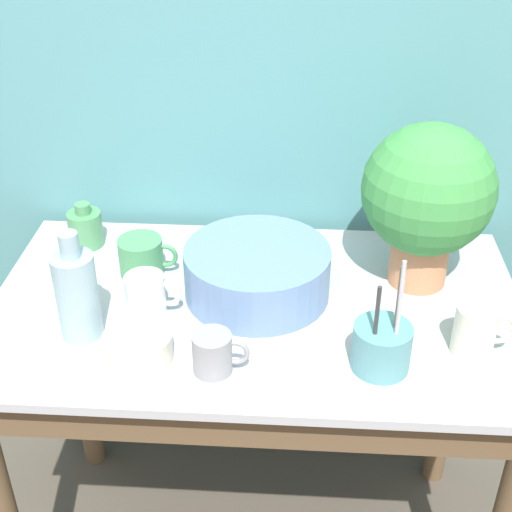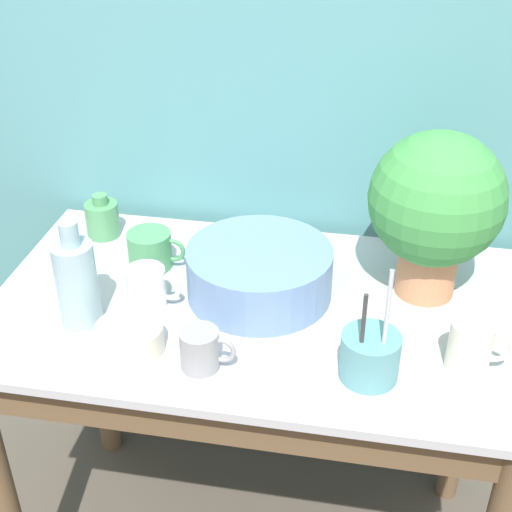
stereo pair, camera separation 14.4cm
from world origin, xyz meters
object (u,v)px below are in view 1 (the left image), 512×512
Objects in this scene: potted_plant at (428,195)px; mug_grey at (214,353)px; bottle_short at (85,228)px; mug_white at (147,295)px; mug_cream at (476,330)px; bowl_wash_large at (257,272)px; mug_green at (142,256)px; bottle_tall at (77,294)px; bowl_small_cream at (138,347)px; utensil_cup at (382,346)px.

mug_grey is at bearing -141.50° from potted_plant.
bottle_short is 0.94× the size of mug_white.
mug_cream is (0.08, -0.24, -0.16)m from potted_plant.
bottle_short is (-0.42, 0.18, -0.01)m from bowl_wash_large.
mug_green is at bearing -179.20° from potted_plant.
bowl_small_cream is (0.13, -0.07, -0.07)m from bottle_tall.
mug_white is (-0.57, -0.16, -0.17)m from potted_plant.
bottle_short is 0.84× the size of bowl_small_cream.
potted_plant is 0.66m from bowl_small_cream.
mug_green is (0.08, 0.23, -0.05)m from bottle_tall.
utensil_cup is at bearing 0.72° from bowl_small_cream.
potted_plant is 0.30m from mug_cream.
bottle_tall reaches higher than mug_green.
mug_green is (0.16, -0.12, -0.00)m from bottle_short.
mug_cream is (0.85, -0.35, 0.01)m from bottle_short.
bowl_small_cream is (-0.56, -0.30, -0.18)m from potted_plant.
mug_grey is 0.91× the size of mug_white.
utensil_cup reaches higher than mug_grey.
utensil_cup is (0.51, -0.29, 0.00)m from mug_green.
utensil_cup is at bearing -6.29° from bottle_tall.
potted_plant reaches higher than utensil_cup.
bottle_tall is 2.11× the size of bottle_short.
mug_green is (-0.61, -0.01, -0.17)m from potted_plant.
mug_white is (-0.65, 0.09, -0.01)m from mug_cream.
bowl_wash_large is at bearing -14.21° from mug_green.
potted_plant is at bearing 15.20° from mug_white.
mug_green is (-0.20, 0.32, 0.00)m from mug_grey.
mug_grey is at bearing -170.14° from mug_cream.
mug_green is at bearing 99.81° from bowl_small_cream.
mug_cream is at bearing -0.67° from bottle_tall.
bottle_tall reaches higher than mug_grey.
utensil_cup reaches higher than mug_white.
bottle_tall is 0.77m from mug_cream.
potted_plant is 0.36m from utensil_cup.
bowl_small_cream is at bearing -28.69° from bottle_tall.
mug_white is at bearing 94.41° from bowl_small_cream.
mug_white is at bearing 34.24° from bottle_tall.
mug_grey is 0.38m from mug_green.
bottle_short is at bearing 117.06° from bowl_small_cream.
bowl_small_cream is at bearing -151.46° from potted_plant.
bottle_tall is (-0.34, -0.16, 0.04)m from bowl_wash_large.
bowl_wash_large is 1.31× the size of utensil_cup.
bowl_wash_large is 2.92× the size of mug_grey.
mug_grey is at bearing -174.46° from utensil_cup.
bottle_short reaches higher than mug_cream.
mug_green is 0.30m from bowl_small_cream.
bowl_wash_large reaches higher than mug_green.
potted_plant is 3.06× the size of mug_cream.
bowl_small_cream is at bearing -179.28° from utensil_cup.
mug_green reaches higher than mug_grey.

